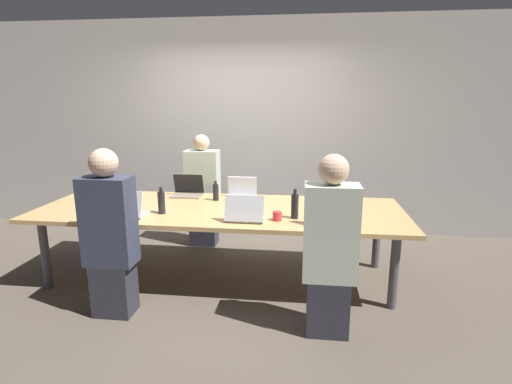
{
  "coord_description": "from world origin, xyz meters",
  "views": [
    {
      "loc": [
        0.82,
        -3.72,
        1.78
      ],
      "look_at": [
        0.35,
        0.1,
        0.88
      ],
      "focal_mm": 28.0,
      "sensor_mm": 36.0,
      "label": 1
    }
  ],
  "objects_px": {
    "cup_near_midright": "(277,216)",
    "person_far_midleft": "(203,193)",
    "laptop_near_left": "(126,209)",
    "laptop_near_midright": "(245,214)",
    "person_near_right": "(330,249)",
    "bottle_near_right": "(295,206)",
    "bottle_far_center": "(216,192)",
    "laptop_far_midleft": "(188,189)",
    "laptop_near_right": "(329,215)",
    "person_near_left": "(110,236)",
    "laptop_far_center": "(242,192)",
    "stapler": "(243,211)",
    "bottle_near_left": "(161,202)"
  },
  "relations": [
    {
      "from": "person_near_right",
      "to": "stapler",
      "type": "xyz_separation_m",
      "value": [
        -0.77,
        0.73,
        0.07
      ]
    },
    {
      "from": "person_far_midleft",
      "to": "laptop_far_midleft",
      "type": "bearing_deg",
      "value": -97.07
    },
    {
      "from": "cup_near_midright",
      "to": "laptop_far_center",
      "type": "distance_m",
      "value": 0.91
    },
    {
      "from": "person_far_midleft",
      "to": "person_near_right",
      "type": "bearing_deg",
      "value": -51.29
    },
    {
      "from": "laptop_near_left",
      "to": "person_far_midleft",
      "type": "xyz_separation_m",
      "value": [
        0.38,
        1.31,
        -0.14
      ]
    },
    {
      "from": "bottle_far_center",
      "to": "laptop_far_midleft",
      "type": "height_order",
      "value": "laptop_far_midleft"
    },
    {
      "from": "laptop_near_right",
      "to": "bottle_near_right",
      "type": "xyz_separation_m",
      "value": [
        -0.3,
        0.13,
        0.04
      ]
    },
    {
      "from": "person_near_left",
      "to": "person_far_midleft",
      "type": "height_order",
      "value": "person_near_left"
    },
    {
      "from": "bottle_near_right",
      "to": "laptop_near_right",
      "type": "bearing_deg",
      "value": -24.01
    },
    {
      "from": "laptop_near_right",
      "to": "laptop_far_center",
      "type": "distance_m",
      "value": 1.22
    },
    {
      "from": "laptop_near_right",
      "to": "laptop_near_midright",
      "type": "relative_size",
      "value": 1.06
    },
    {
      "from": "laptop_near_right",
      "to": "person_far_midleft",
      "type": "bearing_deg",
      "value": -41.86
    },
    {
      "from": "stapler",
      "to": "laptop_far_center",
      "type": "bearing_deg",
      "value": 111.62
    },
    {
      "from": "person_near_right",
      "to": "laptop_near_midright",
      "type": "height_order",
      "value": "person_near_right"
    },
    {
      "from": "bottle_near_right",
      "to": "bottle_far_center",
      "type": "xyz_separation_m",
      "value": [
        -0.85,
        0.56,
        -0.03
      ]
    },
    {
      "from": "bottle_far_center",
      "to": "person_near_left",
      "type": "height_order",
      "value": "person_near_left"
    },
    {
      "from": "laptop_far_midleft",
      "to": "laptop_far_center",
      "type": "bearing_deg",
      "value": -1.45
    },
    {
      "from": "laptop_near_midright",
      "to": "stapler",
      "type": "height_order",
      "value": "laptop_near_midright"
    },
    {
      "from": "cup_near_midright",
      "to": "person_far_midleft",
      "type": "distance_m",
      "value": 1.6
    },
    {
      "from": "laptop_near_left",
      "to": "laptop_near_midright",
      "type": "bearing_deg",
      "value": -179.77
    },
    {
      "from": "laptop_near_right",
      "to": "cup_near_midright",
      "type": "bearing_deg",
      "value": -5.91
    },
    {
      "from": "laptop_near_right",
      "to": "person_near_left",
      "type": "xyz_separation_m",
      "value": [
        -1.78,
        -0.42,
        -0.12
      ]
    },
    {
      "from": "laptop_far_center",
      "to": "bottle_near_left",
      "type": "relative_size",
      "value": 1.26
    },
    {
      "from": "bottle_near_left",
      "to": "laptop_near_midright",
      "type": "bearing_deg",
      "value": -10.17
    },
    {
      "from": "person_near_right",
      "to": "stapler",
      "type": "relative_size",
      "value": 9.0
    },
    {
      "from": "person_near_right",
      "to": "person_far_midleft",
      "type": "relative_size",
      "value": 1.02
    },
    {
      "from": "laptop_near_midright",
      "to": "laptop_near_left",
      "type": "xyz_separation_m",
      "value": [
        -1.09,
        -0.0,
        0.0
      ]
    },
    {
      "from": "person_near_right",
      "to": "laptop_near_left",
      "type": "distance_m",
      "value": 1.87
    },
    {
      "from": "laptop_far_center",
      "to": "laptop_near_left",
      "type": "height_order",
      "value": "laptop_near_left"
    },
    {
      "from": "laptop_near_left",
      "to": "laptop_near_right",
      "type": "bearing_deg",
      "value": -179.53
    },
    {
      "from": "bottle_near_right",
      "to": "person_near_left",
      "type": "bearing_deg",
      "value": -159.54
    },
    {
      "from": "laptop_far_center",
      "to": "bottle_near_left",
      "type": "height_order",
      "value": "bottle_near_left"
    },
    {
      "from": "laptop_near_midright",
      "to": "person_far_midleft",
      "type": "distance_m",
      "value": 1.49
    },
    {
      "from": "laptop_near_right",
      "to": "person_near_left",
      "type": "bearing_deg",
      "value": 13.35
    },
    {
      "from": "bottle_far_center",
      "to": "laptop_near_left",
      "type": "distance_m",
      "value": 0.98
    },
    {
      "from": "bottle_far_center",
      "to": "cup_near_midright",
      "type": "bearing_deg",
      "value": -42.56
    },
    {
      "from": "person_near_right",
      "to": "bottle_near_right",
      "type": "relative_size",
      "value": 5.19
    },
    {
      "from": "laptop_far_midleft",
      "to": "cup_near_midright",
      "type": "bearing_deg",
      "value": -37.49
    },
    {
      "from": "laptop_near_midright",
      "to": "cup_near_midright",
      "type": "xyz_separation_m",
      "value": [
        0.28,
        0.06,
        -0.03
      ]
    },
    {
      "from": "person_far_midleft",
      "to": "bottle_near_left",
      "type": "bearing_deg",
      "value": -94.64
    },
    {
      "from": "bottle_near_right",
      "to": "laptop_far_center",
      "type": "bearing_deg",
      "value": 130.19
    },
    {
      "from": "laptop_near_midright",
      "to": "laptop_far_midleft",
      "type": "xyz_separation_m",
      "value": [
        -0.77,
        0.86,
        0.0
      ]
    },
    {
      "from": "bottle_near_right",
      "to": "laptop_near_left",
      "type": "distance_m",
      "value": 1.53
    },
    {
      "from": "laptop_near_left",
      "to": "laptop_far_midleft",
      "type": "relative_size",
      "value": 1.01
    },
    {
      "from": "laptop_near_midright",
      "to": "cup_near_midright",
      "type": "relative_size",
      "value": 4.19
    },
    {
      "from": "laptop_far_center",
      "to": "stapler",
      "type": "bearing_deg",
      "value": -79.35
    },
    {
      "from": "person_near_right",
      "to": "person_far_midleft",
      "type": "distance_m",
      "value": 2.29
    },
    {
      "from": "laptop_near_right",
      "to": "stapler",
      "type": "relative_size",
      "value": 2.33
    },
    {
      "from": "bottle_far_center",
      "to": "person_far_midleft",
      "type": "relative_size",
      "value": 0.15
    },
    {
      "from": "laptop_near_midright",
      "to": "laptop_far_midleft",
      "type": "relative_size",
      "value": 1.01
    }
  ]
}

